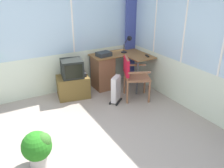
{
  "coord_description": "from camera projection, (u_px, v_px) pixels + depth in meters",
  "views": [
    {
      "loc": [
        -0.97,
        -2.63,
        2.26
      ],
      "look_at": [
        0.75,
        0.4,
        0.72
      ],
      "focal_mm": 37.75,
      "sensor_mm": 36.0,
      "label": 1
    }
  ],
  "objects": [
    {
      "name": "tv_on_stand",
      "position": [
        73.0,
        81.0,
        4.86
      ],
      "size": [
        0.71,
        0.55,
        0.81
      ],
      "color": "brown",
      "rests_on": "ground"
    },
    {
      "name": "east_window_panel",
      "position": [
        203.0,
        43.0,
        3.95
      ],
      "size": [
        0.07,
        4.08,
        2.6
      ],
      "color": "silver",
      "rests_on": "ground"
    },
    {
      "name": "potted_plant",
      "position": [
        38.0,
        147.0,
        3.02
      ],
      "size": [
        0.39,
        0.39,
        0.51
      ],
      "color": "beige",
      "rests_on": "ground"
    },
    {
      "name": "tv_remote",
      "position": [
        147.0,
        56.0,
        5.07
      ],
      "size": [
        0.09,
        0.16,
        0.02
      ],
      "primitive_type": "cube",
      "rotation": [
        0.0,
        0.0,
        -0.29
      ],
      "color": "black",
      "rests_on": "desk"
    },
    {
      "name": "wooden_armchair",
      "position": [
        131.0,
        72.0,
        4.71
      ],
      "size": [
        0.64,
        0.64,
        0.89
      ],
      "color": "#976041",
      "rests_on": "ground"
    },
    {
      "name": "desk",
      "position": [
        105.0,
        70.0,
        5.27
      ],
      "size": [
        1.18,
        0.96,
        0.76
      ],
      "color": "brown",
      "rests_on": "ground"
    },
    {
      "name": "north_window_panel",
      "position": [
        36.0,
        35.0,
        4.57
      ],
      "size": [
        4.5,
        0.07,
        2.6
      ],
      "color": "silver",
      "rests_on": "ground"
    },
    {
      "name": "ground",
      "position": [
        81.0,
        151.0,
        3.46
      ],
      "size": [
        5.5,
        5.08,
        0.06
      ],
      "primitive_type": "cube",
      "color": "#9E9186"
    },
    {
      "name": "paper_tray",
      "position": [
        104.0,
        54.0,
        5.07
      ],
      "size": [
        0.33,
        0.27,
        0.09
      ],
      "primitive_type": "cube",
      "rotation": [
        0.0,
        0.0,
        0.14
      ],
      "color": "#282D30",
      "rests_on": "desk"
    },
    {
      "name": "curtain_corner",
      "position": [
        132.0,
        28.0,
        5.46
      ],
      "size": [
        0.32,
        0.09,
        2.5
      ],
      "primitive_type": "cube",
      "rotation": [
        0.0,
        0.0,
        0.06
      ],
      "color": "#3E4A95",
      "rests_on": "ground"
    },
    {
      "name": "desk_lamp",
      "position": [
        128.0,
        42.0,
        5.22
      ],
      "size": [
        0.24,
        0.21,
        0.39
      ],
      "color": "black",
      "rests_on": "desk"
    },
    {
      "name": "space_heater",
      "position": [
        116.0,
        89.0,
        4.7
      ],
      "size": [
        0.35,
        0.33,
        0.55
      ],
      "color": "silver",
      "rests_on": "ground"
    }
  ]
}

